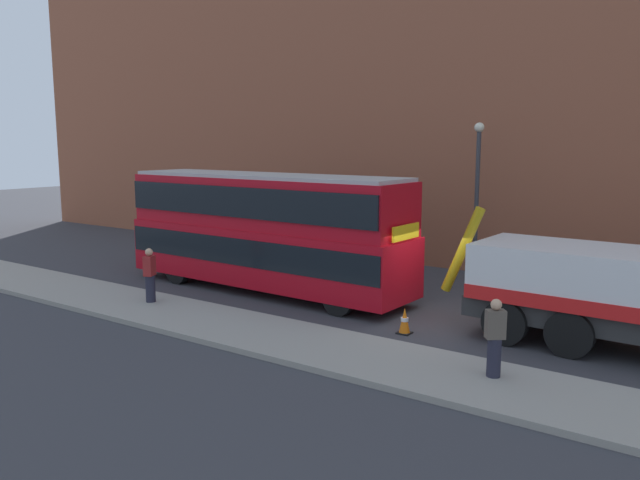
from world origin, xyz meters
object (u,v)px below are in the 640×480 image
pedestrian_bystander (495,339)px  double_decker_bus (264,227)px  street_lamp (477,188)px  pedestrian_onlooker (150,276)px  traffic_cone_near_bus (405,321)px

pedestrian_bystander → double_decker_bus: bearing=30.3°
double_decker_bus → street_lamp: size_ratio=1.90×
pedestrian_bystander → street_lamp: (-4.16, 9.42, 2.49)m
pedestrian_onlooker → street_lamp: (6.93, 9.41, 2.49)m
double_decker_bus → pedestrian_onlooker: size_ratio=6.49×
pedestrian_bystander → traffic_cone_near_bus: 3.87m
double_decker_bus → pedestrian_bystander: 10.30m
pedestrian_onlooker → traffic_cone_near_bus: bearing=-9.9°
double_decker_bus → pedestrian_onlooker: (-1.57, -3.72, -1.25)m
pedestrian_bystander → pedestrian_onlooker: bearing=51.6°
double_decker_bus → traffic_cone_near_bus: size_ratio=15.42×
pedestrian_onlooker → traffic_cone_near_bus: 8.16m
double_decker_bus → pedestrian_onlooker: bearing=-111.2°
pedestrian_onlooker → pedestrian_bystander: (11.09, -0.01, 0.00)m
pedestrian_onlooker → traffic_cone_near_bus: pedestrian_onlooker is taller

